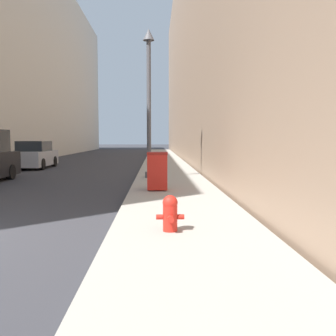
{
  "coord_description": "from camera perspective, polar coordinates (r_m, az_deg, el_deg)",
  "views": [
    {
      "loc": [
        4.63,
        -5.89,
        1.76
      ],
      "look_at": [
        5.33,
        16.1,
        0.0
      ],
      "focal_mm": 40.0,
      "sensor_mm": 36.0,
      "label": 1
    }
  ],
  "objects": [
    {
      "name": "parked_sedan_near",
      "position": [
        23.34,
        -19.67,
        1.78
      ],
      "size": [
        1.8,
        4.08,
        1.6
      ],
      "color": "#A3A8B2",
      "rests_on": "ground"
    },
    {
      "name": "building_right_stone",
      "position": [
        33.76,
        12.69,
        17.38
      ],
      "size": [
        12.0,
        60.0,
        18.63
      ],
      "color": "#9E7F66",
      "rests_on": "ground"
    },
    {
      "name": "sidewalk_right",
      "position": [
        23.96,
        -0.44,
        0.52
      ],
      "size": [
        2.84,
        60.0,
        0.14
      ],
      "color": "#9E998E",
      "rests_on": "ground"
    },
    {
      "name": "lamppost",
      "position": [
        15.4,
        -2.94,
        11.68
      ],
      "size": [
        0.46,
        0.46,
        5.98
      ],
      "color": "#4C4C51",
      "rests_on": "sidewalk_right"
    },
    {
      "name": "trash_bin",
      "position": [
        11.67,
        -1.65,
        -0.4
      ],
      "size": [
        0.63,
        0.68,
        1.19
      ],
      "color": "red",
      "rests_on": "sidewalk_right"
    },
    {
      "name": "fire_hydrant",
      "position": [
        6.55,
        0.33,
        -6.79
      ],
      "size": [
        0.49,
        0.38,
        0.63
      ],
      "color": "red",
      "rests_on": "sidewalk_right"
    }
  ]
}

